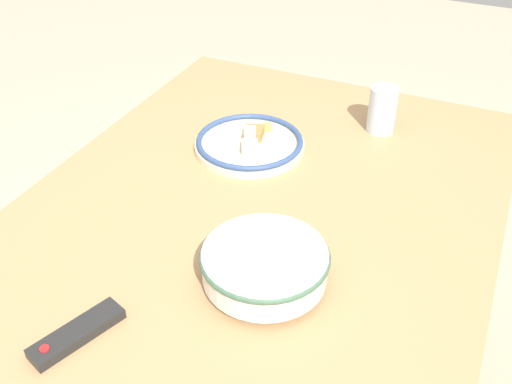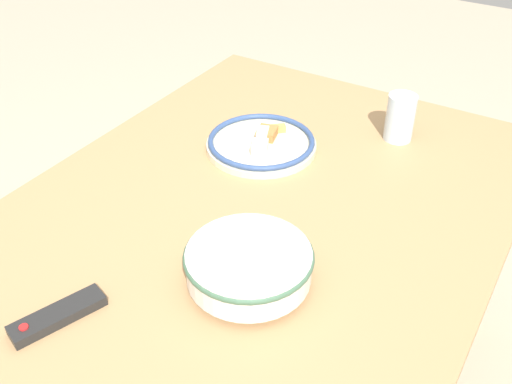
{
  "view_description": "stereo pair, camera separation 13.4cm",
  "coord_description": "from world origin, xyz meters",
  "px_view_note": "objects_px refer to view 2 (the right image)",
  "views": [
    {
      "loc": [
        -0.93,
        -0.44,
        1.53
      ],
      "look_at": [
        0.06,
        0.0,
        0.75
      ],
      "focal_mm": 42.0,
      "sensor_mm": 36.0,
      "label": 1
    },
    {
      "loc": [
        -0.87,
        -0.56,
        1.53
      ],
      "look_at": [
        0.06,
        0.0,
        0.75
      ],
      "focal_mm": 42.0,
      "sensor_mm": 36.0,
      "label": 2
    }
  ],
  "objects_px": {
    "noodle_bowl": "(249,265)",
    "drinking_glass": "(400,118)",
    "tv_remote": "(58,315)",
    "food_plate": "(261,143)"
  },
  "relations": [
    {
      "from": "noodle_bowl",
      "to": "tv_remote",
      "type": "xyz_separation_m",
      "value": [
        -0.26,
        0.24,
        -0.03
      ]
    },
    {
      "from": "food_plate",
      "to": "drinking_glass",
      "type": "xyz_separation_m",
      "value": [
        0.24,
        -0.28,
        0.05
      ]
    },
    {
      "from": "food_plate",
      "to": "drinking_glass",
      "type": "height_order",
      "value": "drinking_glass"
    },
    {
      "from": "drinking_glass",
      "to": "tv_remote",
      "type": "bearing_deg",
      "value": 162.41
    },
    {
      "from": "tv_remote",
      "to": "drinking_glass",
      "type": "relative_size",
      "value": 1.42
    },
    {
      "from": "food_plate",
      "to": "drinking_glass",
      "type": "relative_size",
      "value": 2.27
    },
    {
      "from": "noodle_bowl",
      "to": "tv_remote",
      "type": "bearing_deg",
      "value": 137.04
    },
    {
      "from": "noodle_bowl",
      "to": "drinking_glass",
      "type": "relative_size",
      "value": 1.98
    },
    {
      "from": "noodle_bowl",
      "to": "drinking_glass",
      "type": "xyz_separation_m",
      "value": [
        0.67,
        -0.05,
        0.02
      ]
    },
    {
      "from": "drinking_glass",
      "to": "food_plate",
      "type": "bearing_deg",
      "value": 129.6
    }
  ]
}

